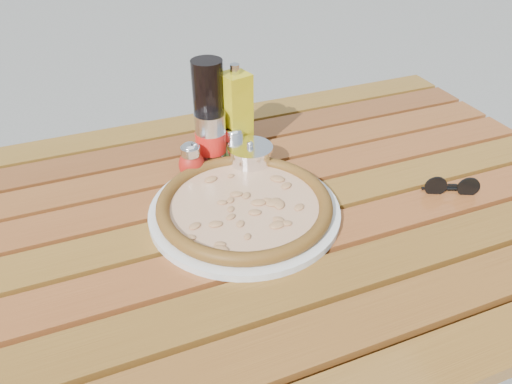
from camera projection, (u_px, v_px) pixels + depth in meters
name	position (u px, v px, depth m)	size (l,w,h in m)	color
table	(260.00, 240.00, 1.00)	(1.40, 0.90, 0.75)	#351B0C
plate	(245.00, 211.00, 0.94)	(0.36, 0.36, 0.01)	silver
pizza	(245.00, 204.00, 0.93)	(0.42, 0.42, 0.03)	beige
pepper_shaker	(191.00, 161.00, 1.03)	(0.06, 0.06, 0.08)	red
oregano_shaker	(234.00, 145.00, 1.08)	(0.06, 0.06, 0.08)	#35411A
dark_bottle	(209.00, 110.00, 1.06)	(0.07, 0.07, 0.22)	black
soda_can	(211.00, 139.00, 1.06)	(0.08, 0.08, 0.12)	silver
olive_oil_cruet	(236.00, 115.00, 1.07)	(0.07, 0.07, 0.21)	gold
parmesan_tin	(250.00, 158.00, 1.05)	(0.12, 0.12, 0.07)	silver
sunglasses	(451.00, 187.00, 0.99)	(0.11, 0.06, 0.04)	black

